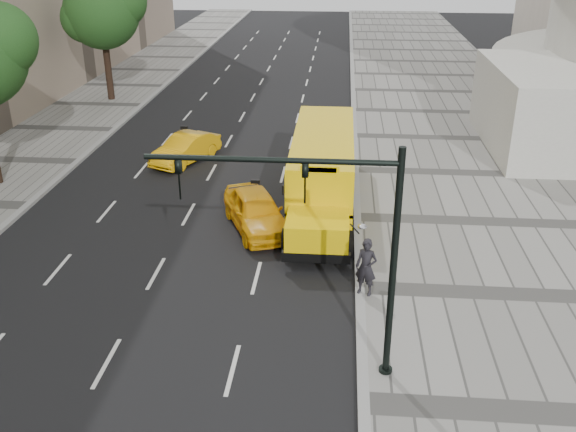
# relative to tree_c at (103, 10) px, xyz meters

# --- Properties ---
(ground) EXTENTS (140.00, 140.00, 0.00)m
(ground) POSITION_rel_tree_c_xyz_m (10.41, -18.19, -5.96)
(ground) COLOR black
(ground) RESTS_ON ground
(sidewalk_museum) EXTENTS (12.00, 140.00, 0.15)m
(sidewalk_museum) POSITION_rel_tree_c_xyz_m (22.41, -18.19, -5.89)
(sidewalk_museum) COLOR gray
(sidewalk_museum) RESTS_ON ground
(curb_museum) EXTENTS (0.30, 140.00, 0.15)m
(curb_museum) POSITION_rel_tree_c_xyz_m (16.41, -18.19, -5.89)
(curb_museum) COLOR gray
(curb_museum) RESTS_ON ground
(curb_far) EXTENTS (0.30, 140.00, 0.15)m
(curb_far) POSITION_rel_tree_c_xyz_m (2.41, -18.19, -5.89)
(curb_far) COLOR gray
(curb_far) RESTS_ON ground
(tree_c) EXTENTS (5.48, 4.87, 8.36)m
(tree_c) POSITION_rel_tree_c_xyz_m (0.00, 0.00, 0.00)
(tree_c) COLOR black
(tree_c) RESTS_ON ground
(school_bus) EXTENTS (2.96, 11.56, 3.19)m
(school_bus) POSITION_rel_tree_c_xyz_m (14.91, -16.48, -4.20)
(school_bus) COLOR yellow
(school_bus) RESTS_ON ground
(taxi_near) EXTENTS (3.48, 4.93, 1.56)m
(taxi_near) POSITION_rel_tree_c_xyz_m (12.41, -19.33, -5.18)
(taxi_near) COLOR #FFB30B
(taxi_near) RESTS_ON ground
(taxi_far) EXTENTS (3.09, 4.48, 1.40)m
(taxi_far) POSITION_rel_tree_c_xyz_m (7.84, -11.77, -5.26)
(taxi_far) COLOR #FFB30B
(taxi_far) RESTS_ON ground
(pedestrian) EXTENTS (0.82, 0.68, 1.92)m
(pedestrian) POSITION_rel_tree_c_xyz_m (16.56, -24.15, -4.85)
(pedestrian) COLOR black
(pedestrian) RESTS_ON sidewalk_museum
(traffic_signal) EXTENTS (6.18, 0.36, 6.40)m
(traffic_signal) POSITION_rel_tree_c_xyz_m (15.60, -28.09, -1.87)
(traffic_signal) COLOR black
(traffic_signal) RESTS_ON ground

